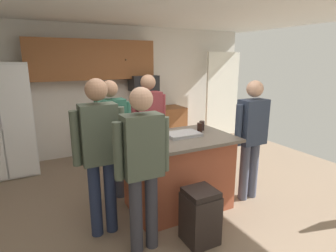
% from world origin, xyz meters
% --- Properties ---
extents(floor, '(7.04, 7.04, 0.00)m').
position_xyz_m(floor, '(0.00, 0.00, 0.00)').
color(floor, '#7F6B56').
rests_on(floor, ground).
extents(back_wall, '(6.40, 0.10, 2.60)m').
position_xyz_m(back_wall, '(0.00, 2.80, 1.30)').
color(back_wall, silver).
rests_on(back_wall, ground).
extents(french_door_window_panel, '(0.90, 0.06, 2.00)m').
position_xyz_m(french_door_window_panel, '(2.60, 2.40, 1.10)').
color(french_door_window_panel, white).
rests_on(french_door_window_panel, ground).
extents(cabinet_run_upper, '(2.40, 0.38, 0.75)m').
position_xyz_m(cabinet_run_upper, '(-0.40, 2.60, 1.93)').
color(cabinet_run_upper, brown).
extents(cabinet_run_lower, '(1.80, 0.63, 0.90)m').
position_xyz_m(cabinet_run_lower, '(0.60, 2.48, 0.45)').
color(cabinet_run_lower, brown).
rests_on(cabinet_run_lower, ground).
extents(refrigerator, '(0.94, 0.76, 1.89)m').
position_xyz_m(refrigerator, '(-2.00, 2.38, 0.95)').
color(refrigerator, white).
rests_on(refrigerator, ground).
extents(microwave_over_range, '(0.56, 0.40, 0.32)m').
position_xyz_m(microwave_over_range, '(0.60, 2.50, 1.45)').
color(microwave_over_range, black).
extents(kitchen_island, '(1.39, 0.94, 0.97)m').
position_xyz_m(kitchen_island, '(0.08, 0.08, 0.49)').
color(kitchen_island, '#9E4C33').
rests_on(kitchen_island, ground).
extents(person_host_foreground, '(0.57, 0.22, 1.69)m').
position_xyz_m(person_host_foreground, '(-0.66, -0.51, 0.98)').
color(person_host_foreground, '#383842').
rests_on(person_host_foreground, ground).
extents(person_elder_center, '(0.57, 0.23, 1.72)m').
position_xyz_m(person_elder_center, '(0.02, 0.90, 1.00)').
color(person_elder_center, tan).
rests_on(person_elder_center, ground).
extents(person_guest_right, '(0.57, 0.22, 1.67)m').
position_xyz_m(person_guest_right, '(1.07, -0.18, 0.96)').
color(person_guest_right, '#4C5166').
rests_on(person_guest_right, ground).
extents(person_guest_by_door, '(0.57, 0.23, 1.75)m').
position_xyz_m(person_guest_by_door, '(-0.96, -0.04, 1.02)').
color(person_guest_by_door, '#232D4C').
rests_on(person_guest_by_door, ground).
extents(person_guest_left, '(0.57, 0.22, 1.67)m').
position_xyz_m(person_guest_left, '(-0.62, 0.69, 0.97)').
color(person_guest_left, '#4C5166').
rests_on(person_guest_left, ground).
extents(glass_stout_tall, '(0.07, 0.07, 0.13)m').
position_xyz_m(glass_stout_tall, '(0.54, 0.24, 1.03)').
color(glass_stout_tall, black).
rests_on(glass_stout_tall, kitchen_island).
extents(glass_short_whisky, '(0.08, 0.08, 0.12)m').
position_xyz_m(glass_short_whisky, '(-0.11, 0.39, 1.03)').
color(glass_short_whisky, black).
rests_on(glass_short_whisky, kitchen_island).
extents(glass_pilsner, '(0.07, 0.07, 0.13)m').
position_xyz_m(glass_pilsner, '(0.45, 0.16, 1.03)').
color(glass_pilsner, black).
rests_on(glass_pilsner, kitchen_island).
extents(tumbler_amber, '(0.07, 0.07, 0.16)m').
position_xyz_m(tumbler_amber, '(-0.44, 0.35, 1.05)').
color(tumbler_amber, black).
rests_on(tumbler_amber, kitchen_island).
extents(serving_tray, '(0.44, 0.30, 0.04)m').
position_xyz_m(serving_tray, '(0.16, 0.11, 0.99)').
color(serving_tray, '#B7B7BC').
rests_on(serving_tray, kitchen_island).
extents(trash_bin, '(0.34, 0.34, 0.61)m').
position_xyz_m(trash_bin, '(-0.08, -0.67, 0.30)').
color(trash_bin, black).
rests_on(trash_bin, ground).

